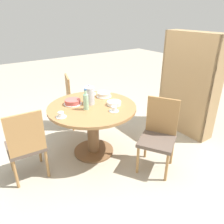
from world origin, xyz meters
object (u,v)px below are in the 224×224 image
object	(u,v)px
cake_main	(73,102)
cup_b	(92,92)
cup_c	(61,115)
water_bottle	(86,101)
chair_b	(159,134)
coffee_pot	(89,95)
chair_a	(26,144)
bookshelf	(189,85)
chair_c	(76,100)
cake_second	(104,95)
cup_a	(114,109)

from	to	relation	value
cake_main	cup_b	xyz separation A→B (m)	(-0.20, 0.42, -0.01)
cup_b	cup_c	bearing A→B (deg)	-55.42
water_bottle	chair_b	bearing A→B (deg)	43.16
coffee_pot	chair_a	bearing A→B (deg)	-83.88
bookshelf	water_bottle	size ratio (longest dim) A/B	5.89
chair_b	coffee_pot	bearing A→B (deg)	-179.16
chair_a	chair_c	distance (m)	1.42
chair_b	cup_b	world-z (taller)	chair_b
bookshelf	cake_second	distance (m)	1.39
cup_c	chair_a	bearing A→B (deg)	-98.44
chair_c	cup_a	bearing A→B (deg)	-165.72
cake_main	cup_c	bearing A→B (deg)	-45.53
chair_c	cup_b	size ratio (longest dim) A/B	7.19
coffee_pot	cup_c	xyz separation A→B (m)	(0.16, -0.48, -0.10)
chair_a	water_bottle	size ratio (longest dim) A/B	3.35
cup_a	cup_b	size ratio (longest dim) A/B	1.00
cake_second	cup_c	size ratio (longest dim) A/B	1.74
chair_a	cake_main	xyz separation A→B (m)	(-0.22, 0.72, 0.29)
bookshelf	cup_b	bearing A→B (deg)	62.70
chair_a	chair_b	xyz separation A→B (m)	(0.72, 1.43, 0.00)
coffee_pot	chair_c	bearing A→B (deg)	167.46
cake_main	cake_second	world-z (taller)	cake_main
cake_second	cup_c	world-z (taller)	same
bookshelf	cup_b	size ratio (longest dim) A/B	12.65
coffee_pot	chair_b	bearing A→B (deg)	32.15
chair_a	cake_main	world-z (taller)	chair_a
chair_b	cup_c	world-z (taller)	chair_b
water_bottle	cake_second	world-z (taller)	water_bottle
coffee_pot	cup_b	distance (m)	0.41
chair_c	cake_second	size ratio (longest dim) A/B	4.14
cup_a	cup_c	distance (m)	0.66
coffee_pot	cup_c	bearing A→B (deg)	-71.40
chair_c	water_bottle	world-z (taller)	water_bottle
chair_c	coffee_pot	xyz separation A→B (m)	(0.80, -0.18, 0.38)
bookshelf	chair_a	bearing A→B (deg)	83.52
bookshelf	cup_b	world-z (taller)	bookshelf
coffee_pot	cup_a	xyz separation A→B (m)	(0.38, 0.13, -0.10)
cup_b	cup_c	xyz separation A→B (m)	(0.49, -0.71, 0.00)
cake_main	cup_a	distance (m)	0.60
cake_second	cup_a	bearing A→B (deg)	-19.24
water_bottle	cake_second	xyz separation A→B (m)	(-0.26, 0.44, -0.08)
water_bottle	cup_b	xyz separation A→B (m)	(-0.46, 0.35, -0.08)
bookshelf	cup_c	bearing A→B (deg)	83.93
cake_main	water_bottle	bearing A→B (deg)	14.96
chair_b	cup_b	size ratio (longest dim) A/B	7.19
bookshelf	cake_main	world-z (taller)	bookshelf
chair_b	cup_a	size ratio (longest dim) A/B	7.19
chair_c	cake_main	bearing A→B (deg)	167.80
cake_main	cup_b	bearing A→B (deg)	115.99
cup_a	cup_b	world-z (taller)	same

